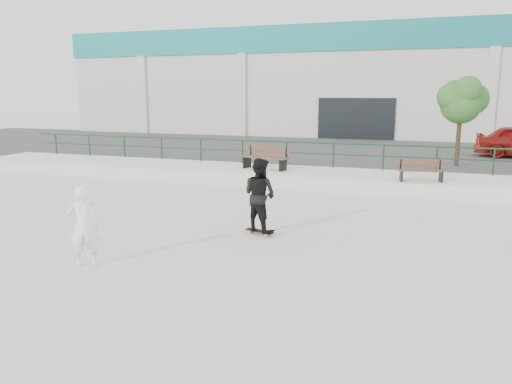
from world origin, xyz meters
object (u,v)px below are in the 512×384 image
at_px(bench_right, 421,171).
at_px(skateboard, 260,231).
at_px(bench_left, 265,158).
at_px(tree, 462,99).
at_px(standing_skater, 260,195).
at_px(seated_skater, 84,226).

relative_size(bench_right, skateboard, 2.07).
bearing_deg(bench_left, tree, 37.58).
relative_size(bench_left, skateboard, 2.59).
bearing_deg(bench_right, skateboard, -131.71).
bearing_deg(standing_skater, skateboard, 98.06).
xyz_separation_m(bench_left, skateboard, (2.28, -7.41, -0.88)).
bearing_deg(seated_skater, bench_right, -152.47).
distance_m(skateboard, standing_skater, 0.95).
height_order(standing_skater, seated_skater, standing_skater).
bearing_deg(seated_skater, standing_skater, -157.64).
bearing_deg(tree, bench_left, -154.42).
height_order(bench_right, tree, tree).
xyz_separation_m(bench_left, standing_skater, (2.28, -7.41, 0.07)).
bearing_deg(bench_right, standing_skater, -131.71).
height_order(tree, skateboard, tree).
height_order(bench_right, seated_skater, seated_skater).
relative_size(tree, standing_skater, 1.99).
relative_size(skateboard, standing_skater, 0.43).
distance_m(tree, standing_skater, 12.26).
distance_m(bench_right, standing_skater, 7.50).
bearing_deg(skateboard, tree, 82.53).
distance_m(tree, seated_skater, 16.47).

